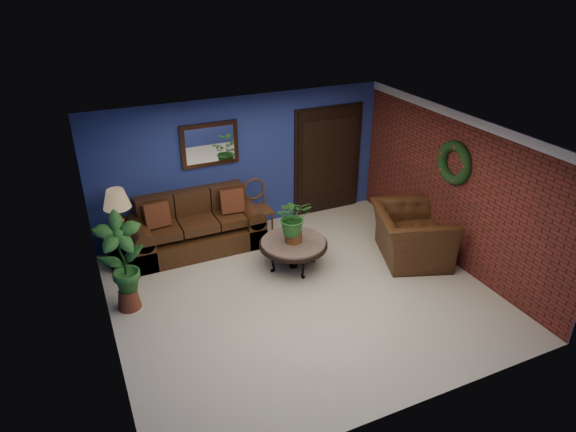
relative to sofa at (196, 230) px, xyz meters
name	(u,v)px	position (x,y,z in m)	size (l,w,h in m)	color
floor	(302,294)	(1.06, -2.08, -0.33)	(5.50, 5.50, 0.00)	beige
wall_back	(243,164)	(1.06, 0.42, 0.92)	(5.50, 0.04, 2.50)	navy
wall_left	(101,265)	(-1.69, -2.08, 0.92)	(0.04, 5.00, 2.50)	navy
wall_right_brick	(455,189)	(3.81, -2.08, 0.92)	(0.04, 5.00, 2.50)	maroon
ceiling	(304,137)	(1.06, -2.08, 2.17)	(5.50, 5.00, 0.02)	silver
crown_molding	(465,118)	(3.78, -2.08, 2.10)	(0.03, 5.00, 0.14)	white
wall_mirror	(210,145)	(0.46, 0.38, 1.39)	(1.02, 0.06, 0.77)	#3C2313
closet_door	(328,161)	(2.81, 0.39, 0.72)	(1.44, 0.06, 2.18)	black
wreath	(454,163)	(3.75, -2.03, 1.37)	(0.72, 0.72, 0.16)	black
sofa	(196,230)	(0.00, 0.00, 0.00)	(2.25, 0.97, 1.01)	#4A2A15
coffee_table	(293,244)	(1.27, -1.32, 0.09)	(1.12, 1.12, 0.48)	#58524D
end_table	(123,239)	(-1.24, -0.03, 0.11)	(0.64, 0.64, 0.58)	#58524D
table_lamp	(117,206)	(-1.24, -0.03, 0.73)	(0.44, 0.44, 0.73)	#3C2313
side_chair	(257,204)	(1.17, 0.04, 0.26)	(0.45, 0.45, 1.05)	brown
armchair	(411,234)	(3.21, -1.85, 0.11)	(1.34, 1.17, 0.87)	#4A2A15
coffee_plant	(293,218)	(1.27, -1.32, 0.57)	(0.68, 0.62, 0.76)	brown
floor_plant	(391,213)	(3.41, -1.00, 0.08)	(0.41, 0.35, 0.79)	brown
tall_plant	(122,260)	(-1.39, -1.33, 0.49)	(0.68, 0.47, 1.51)	brown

